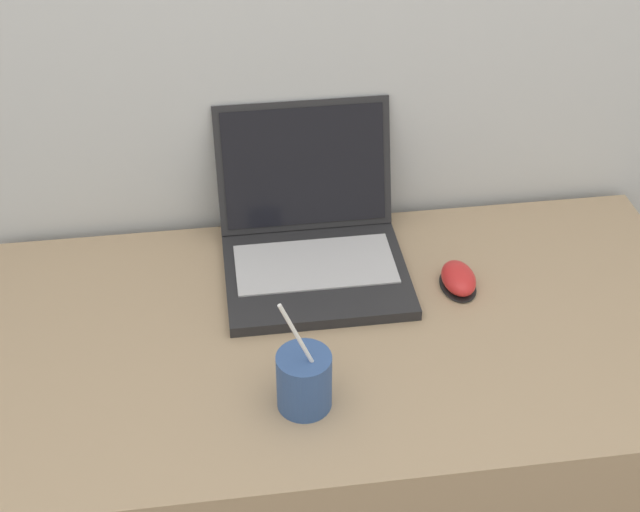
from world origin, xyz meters
TOP-DOWN VIEW (x-y plane):
  - desk at (0.00, 0.32)m, footprint 1.23×0.64m
  - laptop at (-0.03, 0.51)m, footprint 0.32×0.34m
  - drink_cup at (-0.09, 0.16)m, footprint 0.08×0.08m
  - computer_mouse at (0.21, 0.40)m, footprint 0.06×0.10m

SIDE VIEW (x-z plane):
  - desk at x=0.00m, z-range 0.00..0.76m
  - computer_mouse at x=0.21m, z-range 0.76..0.80m
  - drink_cup at x=-0.09m, z-range 0.71..0.92m
  - laptop at x=-0.03m, z-range 0.69..0.94m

